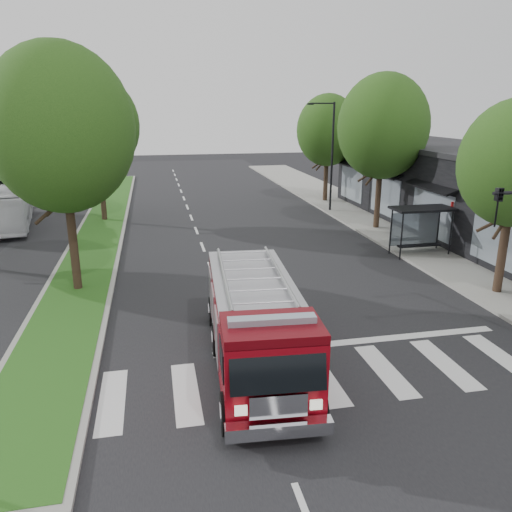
# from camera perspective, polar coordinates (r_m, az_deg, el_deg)

# --- Properties ---
(ground) EXTENTS (140.00, 140.00, 0.00)m
(ground) POSITION_cam_1_polar(r_m,az_deg,el_deg) (17.39, -2.03, -9.47)
(ground) COLOR black
(ground) RESTS_ON ground
(sidewalk_right) EXTENTS (5.00, 80.00, 0.15)m
(sidewalk_right) POSITION_cam_1_polar(r_m,az_deg,el_deg) (30.49, 18.37, 1.41)
(sidewalk_right) COLOR gray
(sidewalk_right) RESTS_ON ground
(median) EXTENTS (3.00, 50.00, 0.15)m
(median) POSITION_cam_1_polar(r_m,az_deg,el_deg) (34.42, -17.15, 3.21)
(median) COLOR gray
(median) RESTS_ON ground
(storefront_row) EXTENTS (8.00, 30.00, 5.00)m
(storefront_row) POSITION_cam_1_polar(r_m,az_deg,el_deg) (32.47, 25.71, 5.90)
(storefront_row) COLOR black
(storefront_row) RESTS_ON ground
(bus_shelter) EXTENTS (3.20, 1.60, 2.61)m
(bus_shelter) POSITION_cam_1_polar(r_m,az_deg,el_deg) (27.85, 18.27, 4.19)
(bus_shelter) COLOR black
(bus_shelter) RESTS_ON ground
(tree_right_mid) EXTENTS (5.60, 5.60, 9.72)m
(tree_right_mid) POSITION_cam_1_polar(r_m,az_deg,el_deg) (32.61, 14.31, 14.13)
(tree_right_mid) COLOR black
(tree_right_mid) RESTS_ON ground
(tree_right_far) EXTENTS (5.00, 5.00, 8.73)m
(tree_right_far) POSITION_cam_1_polar(r_m,az_deg,el_deg) (41.87, 8.19, 14.03)
(tree_right_far) COLOR black
(tree_right_far) RESTS_ON ground
(tree_median_near) EXTENTS (5.80, 5.80, 10.16)m
(tree_median_near) POSITION_cam_1_polar(r_m,az_deg,el_deg) (21.68, -21.40, 13.34)
(tree_median_near) COLOR black
(tree_median_near) RESTS_ON ground
(tree_median_far) EXTENTS (5.60, 5.60, 9.72)m
(tree_median_far) POSITION_cam_1_polar(r_m,az_deg,el_deg) (35.58, -17.78, 14.04)
(tree_median_far) COLOR black
(tree_median_far) RESTS_ON ground
(streetlight_right_far) EXTENTS (2.11, 0.20, 8.00)m
(streetlight_right_far) POSITION_cam_1_polar(r_m,az_deg,el_deg) (37.81, 8.49, 11.69)
(streetlight_right_far) COLOR black
(streetlight_right_far) RESTS_ON ground
(fire_engine) EXTENTS (3.08, 8.47, 2.88)m
(fire_engine) POSITION_cam_1_polar(r_m,az_deg,el_deg) (15.17, -0.05, -7.77)
(fire_engine) COLOR #53040A
(fire_engine) RESTS_ON ground
(city_bus) EXTENTS (3.90, 10.12, 2.75)m
(city_bus) POSITION_cam_1_polar(r_m,az_deg,el_deg) (37.12, -26.35, 5.21)
(city_bus) COLOR silver
(city_bus) RESTS_ON ground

